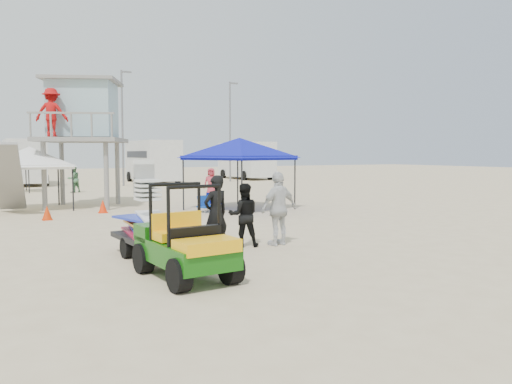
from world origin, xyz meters
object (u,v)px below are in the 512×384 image
surf_trailer (148,222)px  canopy_blue (239,141)px  utility_cart (185,236)px  lifeguard_tower (78,114)px  man_left (216,214)px

surf_trailer → canopy_blue: canopy_blue is taller
utility_cart → surf_trailer: bearing=89.9°
surf_trailer → lifeguard_tower: bearing=88.0°
surf_trailer → canopy_blue: size_ratio=0.52×
utility_cart → surf_trailer: (0.00, 2.33, -0.03)m
utility_cart → man_left: (1.52, 2.03, 0.10)m
utility_cart → man_left: 2.54m
lifeguard_tower → surf_trailer: bearing=-92.0°
lifeguard_tower → canopy_blue: 6.97m
surf_trailer → canopy_blue: bearing=50.6°
man_left → lifeguard_tower: size_ratio=0.34×
utility_cart → canopy_blue: (5.88, 9.49, 1.96)m
man_left → lifeguard_tower: bearing=-98.7°
man_left → lifeguard_tower: (-1.11, 11.61, 3.04)m
surf_trailer → man_left: surf_trailer is taller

